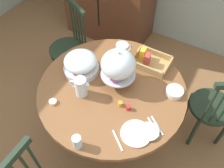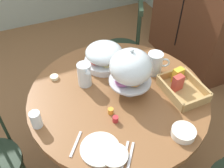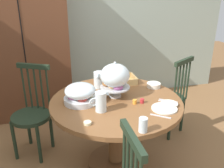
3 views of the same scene
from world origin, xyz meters
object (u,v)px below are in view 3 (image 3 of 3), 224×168
Objects in this scene: china_plate_small at (169,104)px; butter_dish at (87,123)px; wooden_armoire at (26,45)px; pastry_stand_with_dome at (115,77)px; fruit_platter_covered at (80,94)px; cereal_basket at (120,80)px; dining_table at (116,120)px; china_plate_large at (164,108)px; windsor_chair_facing_door at (170,99)px; windsor_chair_near_window at (32,115)px; drinking_glass at (143,125)px; milk_pitcher at (101,102)px; orange_juice_pitcher at (99,80)px; cereal_bowl at (154,85)px.

china_plate_small and butter_dish have the same top height.
pastry_stand_with_dome is at bearing -57.35° from wooden_armoire.
fruit_platter_covered is 0.95× the size of cereal_basket.
wooden_armoire reaches higher than butter_dish.
butter_dish is at bearing -132.46° from dining_table.
china_plate_large is 3.67× the size of butter_dish.
dining_table is at bearing -150.89° from windsor_chair_facing_door.
butter_dish is at bearing -127.50° from pastry_stand_with_dome.
pastry_stand_with_dome is (0.80, -0.36, 0.48)m from windsor_chair_near_window.
china_plate_large is 2.00× the size of drinking_glass.
pastry_stand_with_dome reaches higher than drinking_glass.
milk_pitcher is 0.81× the size of china_plate_large.
windsor_chair_near_window is at bearing 171.30° from orange_juice_pitcher.
windsor_chair_facing_door is at bearing 20.04° from fruit_platter_covered.
drinking_glass is (-0.38, -0.33, 0.04)m from china_plate_small.
orange_juice_pitcher is (0.23, 0.30, -0.01)m from fruit_platter_covered.
butter_dish is (-0.37, 0.20, -0.04)m from drinking_glass.
drinking_glass is at bearing -126.88° from windsor_chair_facing_door.
milk_pitcher is at bearing 120.89° from drinking_glass.
windsor_chair_facing_door is at bearing 36.10° from cereal_bowl.
windsor_chair_facing_door reaches higher than milk_pitcher.
milk_pitcher is (0.14, -0.20, -0.01)m from fruit_platter_covered.
wooden_armoire reaches higher than cereal_basket.
orange_juice_pitcher is at bearing 132.88° from china_plate_small.
drinking_glass is (0.05, -0.55, 0.27)m from dining_table.
drinking_glass is (0.37, -0.59, -0.03)m from fruit_platter_covered.
windsor_chair_near_window is 1.38m from china_plate_large.
butter_dish is at bearing -90.36° from fruit_platter_covered.
china_plate_large is 1.57× the size of cereal_bowl.
wooden_armoire is at bearing 110.85° from fruit_platter_covered.
butter_dish is at bearing -122.04° from cereal_basket.
orange_juice_pitcher reaches higher than drinking_glass.
wooden_armoire reaches higher than cereal_bowl.
fruit_platter_covered is 5.00× the size of butter_dish.
drinking_glass is (0.90, -1.97, -0.19)m from wooden_armoire.
orange_juice_pitcher is 3.01× the size of butter_dish.
pastry_stand_with_dome reaches higher than cereal_basket.
wooden_armoire is 2.09m from china_plate_small.
drinking_glass is 0.42m from butter_dish.
wooden_armoire is 1.62× the size of dining_table.
pastry_stand_with_dome is (0.01, 0.08, 0.41)m from dining_table.
pastry_stand_with_dome is at bearing -68.44° from orange_juice_pitcher.
wooden_armoire is 2.09m from china_plate_large.
china_plate_large is at bearing -38.02° from dining_table.
orange_juice_pitcher reaches higher than cereal_basket.
fruit_platter_covered is at bearing -172.15° from pastry_stand_with_dome.
windsor_chair_near_window is 16.25× the size of butter_dish.
orange_juice_pitcher is at bearing 98.86° from drinking_glass.
windsor_chair_near_window is 3.09× the size of cereal_basket.
cereal_basket reaches higher than butter_dish.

